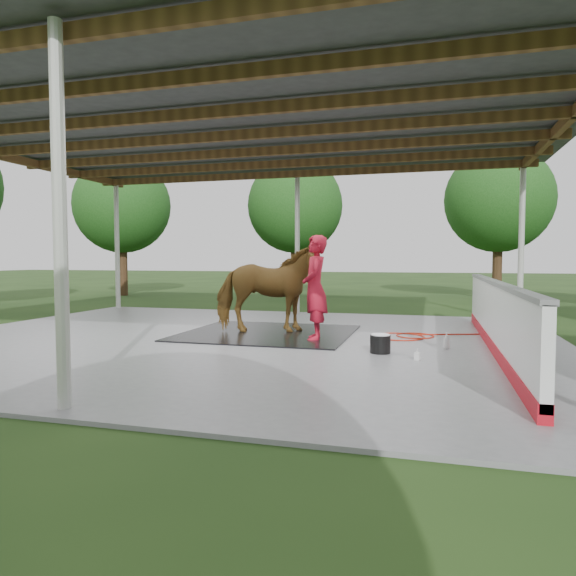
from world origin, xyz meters
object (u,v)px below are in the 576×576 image
(dasher_board, at_px, (495,318))
(handler, at_px, (315,288))
(wash_bucket, at_px, (380,343))
(horse, at_px, (268,289))

(dasher_board, distance_m, handler, 3.14)
(handler, distance_m, wash_bucket, 1.84)
(dasher_board, distance_m, wash_bucket, 1.99)
(dasher_board, height_order, horse, horse)
(horse, xyz_separation_m, wash_bucket, (2.40, -1.56, -0.76))
(horse, bearing_deg, dasher_board, -117.45)
(dasher_board, height_order, wash_bucket, dasher_board)
(wash_bucket, bearing_deg, handler, 142.39)
(handler, bearing_deg, wash_bucket, 38.55)
(dasher_board, relative_size, wash_bucket, 24.36)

